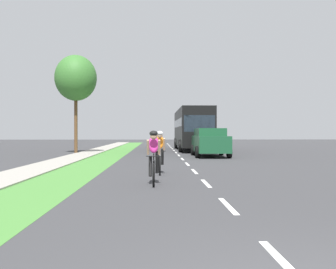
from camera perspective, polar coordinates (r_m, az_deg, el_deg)
ground_plane at (r=23.22m, az=1.94°, el=-3.47°), size 120.00×120.00×0.00m
grass_verge at (r=23.38m, az=-9.35°, el=-3.44°), size 2.02×70.00×0.01m
sidewalk_concrete at (r=23.70m, az=-13.88°, el=-3.39°), size 1.75×70.00×0.10m
lane_markings_center at (r=27.21m, az=1.40°, el=-2.91°), size 0.12×54.30×0.01m
cyclist_lead at (r=11.21m, az=-2.15°, el=-3.35°), size 0.42×1.72×1.58m
cyclist_trailing at (r=14.09m, az=-1.25°, el=-2.60°), size 0.42×1.72×1.58m
suv_dark_green at (r=24.37m, az=6.29°, el=-1.06°), size 2.15×4.70×1.79m
bus_black at (r=33.27m, az=3.60°, el=1.08°), size 2.78×11.60×3.48m
street_tree_near at (r=28.92m, az=-13.61°, el=8.16°), size 3.03×3.03×7.18m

